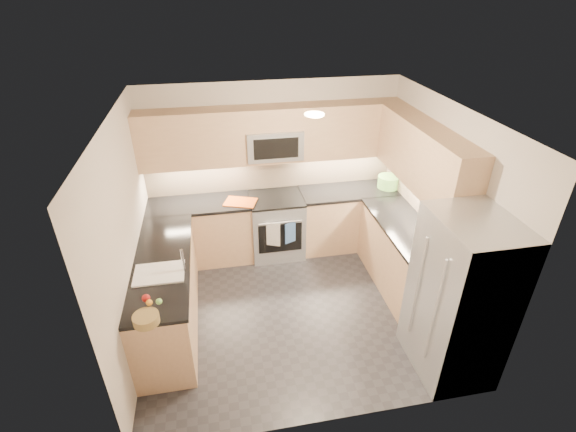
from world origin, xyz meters
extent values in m
cube|color=#27272C|center=(0.00, 0.00, 0.00)|extent=(3.60, 3.20, 0.00)
cube|color=beige|center=(0.00, 0.00, 2.50)|extent=(3.60, 3.20, 0.02)
cube|color=#BDB2A5|center=(0.00, 1.60, 1.25)|extent=(3.60, 0.02, 2.50)
cube|color=#BDB2A5|center=(0.00, -1.60, 1.25)|extent=(3.60, 0.02, 2.50)
cube|color=#BDB2A5|center=(-1.80, 0.00, 1.25)|extent=(0.02, 3.20, 2.50)
cube|color=#BDB2A5|center=(1.80, 0.00, 1.25)|extent=(0.02, 3.20, 2.50)
cube|color=tan|center=(-1.09, 1.30, 0.45)|extent=(1.42, 0.60, 0.90)
cube|color=tan|center=(1.09, 1.30, 0.45)|extent=(1.42, 0.60, 0.90)
cube|color=tan|center=(1.50, 0.15, 0.45)|extent=(0.60, 1.70, 0.90)
cube|color=tan|center=(-1.50, 0.00, 0.45)|extent=(0.60, 2.00, 0.90)
cube|color=black|center=(-1.09, 1.30, 0.92)|extent=(1.42, 0.63, 0.04)
cube|color=black|center=(1.09, 1.30, 0.92)|extent=(1.42, 0.63, 0.04)
cube|color=black|center=(1.50, 0.15, 0.92)|extent=(0.63, 1.70, 0.04)
cube|color=black|center=(-1.50, 0.00, 0.92)|extent=(0.63, 2.00, 0.04)
cube|color=tan|center=(0.00, 1.43, 1.83)|extent=(3.60, 0.35, 0.75)
cube|color=tan|center=(1.62, 0.28, 1.83)|extent=(0.35, 1.95, 0.75)
cube|color=tan|center=(0.00, 1.60, 1.20)|extent=(3.60, 0.01, 0.51)
cube|color=tan|center=(1.80, 0.45, 1.20)|extent=(0.01, 2.30, 0.51)
cube|color=#ADB0B5|center=(0.00, 1.28, 0.46)|extent=(0.76, 0.65, 0.91)
cube|color=black|center=(0.00, 1.28, 0.92)|extent=(0.76, 0.65, 0.03)
cube|color=black|center=(0.00, 0.95, 0.45)|extent=(0.62, 0.02, 0.45)
cylinder|color=#B2B5BA|center=(0.00, 0.93, 0.72)|extent=(0.60, 0.02, 0.02)
cube|color=#9A9DA1|center=(0.00, 1.40, 1.70)|extent=(0.76, 0.40, 0.40)
cube|color=black|center=(0.00, 1.20, 1.70)|extent=(0.60, 0.01, 0.28)
cube|color=#A9ADB2|center=(1.45, -1.15, 0.90)|extent=(0.70, 0.90, 1.80)
cylinder|color=#B2B5BA|center=(1.08, -1.33, 0.95)|extent=(0.02, 0.02, 1.20)
cylinder|color=#B2B5BA|center=(1.08, -0.97, 0.95)|extent=(0.02, 0.02, 1.20)
cube|color=white|center=(-1.50, -0.25, 0.88)|extent=(0.52, 0.38, 0.16)
cylinder|color=silver|center=(-1.24, -0.25, 1.08)|extent=(0.03, 0.03, 0.28)
cylinder|color=#63A848|center=(1.69, 1.28, 1.03)|extent=(0.40, 0.40, 0.18)
cube|color=#BE4C11|center=(-0.51, 1.20, 0.95)|extent=(0.51, 0.43, 0.01)
cylinder|color=olive|center=(-1.56, -0.97, 0.98)|extent=(0.30, 0.30, 0.09)
sphere|color=#A01512|center=(-1.57, -0.76, 1.05)|extent=(0.08, 0.08, 0.08)
sphere|color=#77C454|center=(-1.44, -0.83, 1.05)|extent=(0.06, 0.06, 0.06)
cube|color=white|center=(-0.11, 0.91, 0.55)|extent=(0.19, 0.09, 0.37)
cube|color=#375D98|center=(0.14, 0.91, 0.55)|extent=(0.16, 0.08, 0.32)
sphere|color=orange|center=(-1.53, -0.83, 1.05)|extent=(0.06, 0.06, 0.06)
camera|label=1|loc=(-0.81, -3.96, 3.67)|focal=26.00mm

